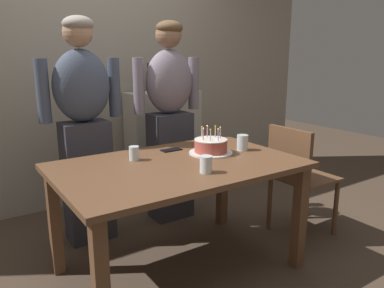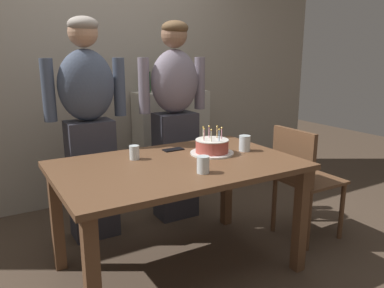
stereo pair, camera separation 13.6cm
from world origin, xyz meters
The scene contains 12 objects.
ground_plane centered at (0.00, 0.00, 0.00)m, with size 10.00×10.00×0.00m, color #47382B.
back_wall centered at (0.00, 1.55, 1.30)m, with size 5.20×0.10×2.60m, color #9E9384.
dining_table centered at (0.00, 0.00, 0.64)m, with size 1.50×0.96×0.74m.
birthday_cake centered at (0.30, 0.07, 0.79)m, with size 0.30×0.30×0.19m.
water_glass_near centered at (0.54, 0.02, 0.80)m, with size 0.08×0.08×0.11m, color silver.
water_glass_far centered at (-0.20, 0.21, 0.79)m, with size 0.06×0.06×0.09m, color silver.
water_glass_side centered at (0.03, -0.25, 0.79)m, with size 0.07×0.07×0.10m, color silver.
cell_phone centered at (0.12, 0.29, 0.74)m, with size 0.14×0.07×0.01m, color black.
person_man_bearded centered at (-0.34, 0.77, 0.87)m, with size 0.61×0.27×1.66m.
person_woman_cardigan centered at (0.39, 0.77, 0.87)m, with size 0.61×0.27×1.66m.
dining_chair centered at (1.02, -0.08, 0.52)m, with size 0.42×0.42×0.87m.
shelf_cabinet centered at (0.64, 1.33, 0.53)m, with size 0.73×0.30×1.33m.
Camera 2 is at (-1.07, -2.00, 1.41)m, focal length 35.29 mm.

